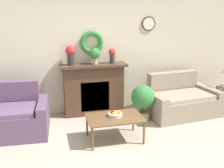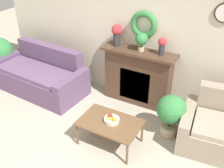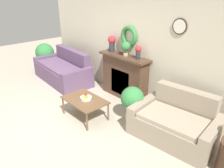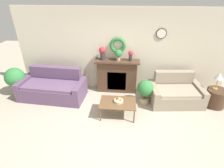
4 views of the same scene
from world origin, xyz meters
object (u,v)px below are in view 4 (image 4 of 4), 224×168
Objects in this scene: coffee_table at (118,103)px; table_lamp at (219,77)px; fireplace at (117,76)px; vase_on_mantel_right at (131,55)px; potted_plant_on_mantel at (118,54)px; couch_left at (53,88)px; vase_on_mantel_left at (102,52)px; fruit_bowl at (119,100)px; potted_plant_floor_by_couch at (15,78)px; potted_plant_floor_by_loveseat at (145,90)px; side_table_by_loveseat at (216,98)px; loveseat_right at (175,93)px.

coffee_table is 1.91× the size of table_lamp.
vase_on_mantel_right is at bearing 0.74° from fireplace.
couch_left is at bearing -164.75° from potted_plant_on_mantel.
couch_left is at bearing -166.60° from vase_on_mantel_right.
coffee_table is at bearing -66.21° from vase_on_mantel_left.
fruit_bowl is 3.50m from potted_plant_floor_by_couch.
potted_plant_floor_by_couch is at bearing -171.83° from vase_on_mantel_right.
potted_plant_floor_by_loveseat is at bearing 40.10° from fruit_bowl.
fireplace is at bearing 95.06° from coffee_table.
vase_on_mantel_left is at bearing 10.73° from potted_plant_floor_by_couch.
side_table_by_loveseat is 1.83× the size of vase_on_mantel_right.
fruit_bowl is at bearing -159.97° from loveseat_right.
loveseat_right is at bearing 174.23° from side_table_by_loveseat.
vase_on_mantel_right is at bearing 78.08° from fruit_bowl.
potted_plant_on_mantel reaches higher than loveseat_right.
potted_plant_floor_by_couch is at bearing 174.49° from loveseat_right.
vase_on_mantel_right reaches higher than potted_plant_floor_by_loveseat.
table_lamp is (1.09, -0.06, 0.64)m from loveseat_right.
coffee_table is at bearing -129.39° from fruit_bowl.
coffee_table is (2.15, -0.76, 0.07)m from couch_left.
coffee_table is 2.80× the size of potted_plant_on_mantel.
couch_left is 2.93m from potted_plant_floor_by_loveseat.
coffee_table is 2.99m from side_table_by_loveseat.
vase_on_mantel_right is at bearing 125.03° from potted_plant_floor_by_loveseat.
vase_on_mantel_right is at bearing 3.00° from potted_plant_on_mantel.
couch_left is at bearing -164.10° from fireplace.
vase_on_mantel_left is 0.44× the size of potted_plant_floor_by_couch.
potted_plant_floor_by_loveseat is (0.90, -0.68, -0.09)m from fireplace.
vase_on_mantel_left is 0.53× the size of potted_plant_floor_by_loveseat.
vase_on_mantel_right is 1.18m from potted_plant_floor_by_loveseat.
potted_plant_floor_by_couch is (-3.27, -0.52, 0.02)m from fireplace.
vase_on_mantel_left reaches higher than vase_on_mantel_right.
fireplace is at bearing 168.66° from side_table_by_loveseat.
side_table_by_loveseat is (2.89, 0.74, -0.13)m from coffee_table.
fireplace is 0.93m from vase_on_mantel_left.
loveseat_right is (1.85, -0.49, -0.26)m from fireplace.
vase_on_mantel_left is (-0.47, 0.01, 0.80)m from fireplace.
fireplace reaches higher than loveseat_right.
potted_plant_floor_by_couch is 1.21× the size of potted_plant_floor_by_loveseat.
potted_plant_on_mantel is at bearing 159.45° from loveseat_right.
potted_plant_floor_by_couch is (-5.11, -0.04, 0.28)m from loveseat_right.
fireplace is 1.33m from fruit_bowl.
vase_on_mantel_right is (0.42, 0.01, 0.75)m from fireplace.
couch_left is 2.15× the size of coffee_table.
potted_plant_on_mantel is 1.39m from potted_plant_floor_by_loveseat.
table_lamp reaches higher than potted_plant_floor_by_couch.
potted_plant_floor_by_loveseat reaches higher than fruit_bowl.
potted_plant_on_mantel is at bearing 168.79° from side_table_by_loveseat.
coffee_table is 1.66× the size of side_table_by_loveseat.
vase_on_mantel_right reaches higher than side_table_by_loveseat.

